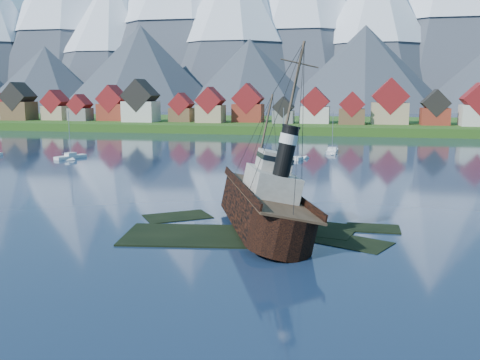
% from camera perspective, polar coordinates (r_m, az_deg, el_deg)
% --- Properties ---
extents(ground, '(1400.00, 1400.00, 0.00)m').
position_cam_1_polar(ground, '(60.15, -0.31, -5.67)').
color(ground, '#16263F').
rests_on(ground, ground).
extents(shoal, '(31.71, 21.24, 1.14)m').
position_cam_1_polar(shoal, '(61.95, 1.72, -5.55)').
color(shoal, black).
rests_on(shoal, ground).
extents(shore_bank, '(600.00, 80.00, 3.20)m').
position_cam_1_polar(shore_bank, '(227.61, 8.76, 5.50)').
color(shore_bank, '#254B15').
rests_on(shore_bank, ground).
extents(seawall, '(600.00, 2.50, 2.00)m').
position_cam_1_polar(seawall, '(189.79, 8.12, 4.72)').
color(seawall, '#3F3D38').
rests_on(seawall, ground).
extents(town, '(250.96, 16.69, 17.30)m').
position_cam_1_polar(town, '(213.89, -0.43, 7.77)').
color(town, maroon).
rests_on(town, ground).
extents(mountains, '(965.00, 340.00, 205.00)m').
position_cam_1_polar(mountains, '(543.15, 10.83, 17.22)').
color(mountains, '#2D333D').
rests_on(mountains, ground).
extents(tugboat_wreck, '(6.60, 28.45, 22.55)m').
position_cam_1_polar(tugboat_wreck, '(62.67, 2.26, -2.38)').
color(tugboat_wreck, black).
rests_on(tugboat_wreck, ground).
extents(sailboat_b, '(5.01, 8.01, 11.44)m').
position_cam_1_polar(sailboat_b, '(130.88, -17.62, 2.32)').
color(sailboat_b, silver).
rests_on(sailboat_b, ground).
extents(sailboat_c, '(9.68, 6.22, 12.33)m').
position_cam_1_polar(sailboat_c, '(124.46, 4.61, 2.39)').
color(sailboat_c, silver).
rests_on(sailboat_c, ground).
extents(sailboat_e, '(2.82, 9.66, 11.09)m').
position_cam_1_polar(sailboat_e, '(138.55, 9.79, 3.00)').
color(sailboat_e, silver).
rests_on(sailboat_e, ground).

